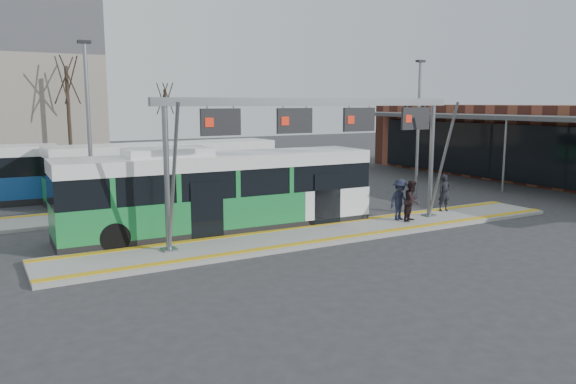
% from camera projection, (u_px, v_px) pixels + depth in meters
% --- Properties ---
extents(ground, '(120.00, 120.00, 0.00)m').
position_uv_depth(ground, '(331.00, 234.00, 22.25)').
color(ground, '#2D2D30').
rests_on(ground, ground).
extents(platform_main, '(22.00, 3.00, 0.15)m').
position_uv_depth(platform_main, '(331.00, 233.00, 22.24)').
color(platform_main, gray).
rests_on(platform_main, ground).
extents(platform_second, '(20.00, 3.00, 0.15)m').
position_uv_depth(platform_second, '(170.00, 209.00, 27.15)').
color(platform_second, gray).
rests_on(platform_second, ground).
extents(tactile_main, '(22.00, 2.65, 0.02)m').
position_uv_depth(tactile_main, '(331.00, 231.00, 22.22)').
color(tactile_main, gold).
rests_on(tactile_main, platform_main).
extents(tactile_second, '(20.00, 0.35, 0.02)m').
position_uv_depth(tactile_second, '(163.00, 204.00, 28.13)').
color(tactile_second, gold).
rests_on(tactile_second, platform_second).
extents(gantry, '(13.00, 1.68, 5.20)m').
position_uv_depth(gantry, '(321.00, 126.00, 21.62)').
color(gantry, slate).
rests_on(gantry, platform_main).
extents(hero_bus, '(12.73, 3.05, 3.48)m').
position_uv_depth(hero_bus, '(220.00, 193.00, 22.47)').
color(hero_bus, black).
rests_on(hero_bus, ground).
extents(bg_bus_green, '(12.27, 3.20, 3.04)m').
position_uv_depth(bg_bus_green, '(166.00, 171.00, 30.26)').
color(bg_bus_green, black).
rests_on(bg_bus_green, ground).
extents(passenger_a, '(0.69, 0.51, 1.73)m').
position_uv_depth(passenger_a, '(444.00, 193.00, 26.20)').
color(passenger_a, black).
rests_on(passenger_a, platform_main).
extents(passenger_b, '(1.05, 0.97, 1.75)m').
position_uv_depth(passenger_b, '(412.00, 201.00, 23.96)').
color(passenger_b, black).
rests_on(passenger_b, platform_main).
extents(passenger_c, '(1.23, 0.82, 1.78)m').
position_uv_depth(passenger_c, '(400.00, 200.00, 24.15)').
color(passenger_c, '#1B1F32').
rests_on(passenger_c, platform_main).
extents(tree_left, '(1.40, 1.40, 8.99)m').
position_uv_depth(tree_left, '(67.00, 81.00, 42.73)').
color(tree_left, '#382B21').
rests_on(tree_left, ground).
extents(tree_mid, '(1.40, 1.40, 7.27)m').
position_uv_depth(tree_mid, '(165.00, 99.00, 53.56)').
color(tree_mid, '#382B21').
rests_on(tree_mid, ground).
extents(lamp_west, '(0.50, 0.25, 7.57)m').
position_uv_depth(lamp_west, '(89.00, 132.00, 22.35)').
color(lamp_west, slate).
rests_on(lamp_west, ground).
extents(lamp_east, '(0.50, 0.25, 7.42)m').
position_uv_depth(lamp_east, '(418.00, 125.00, 30.40)').
color(lamp_east, slate).
rests_on(lamp_east, ground).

